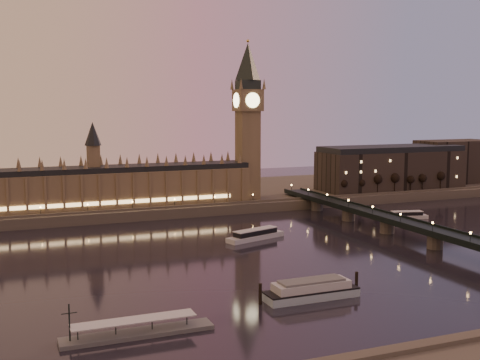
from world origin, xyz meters
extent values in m
plane|color=black|center=(0.00, 0.00, 0.00)|extent=(700.00, 700.00, 0.00)
cube|color=#423D35|center=(30.00, 165.00, 3.00)|extent=(560.00, 130.00, 6.00)
cube|color=brown|center=(-40.00, 121.00, 17.00)|extent=(180.00, 26.00, 22.00)
cube|color=black|center=(-40.00, 121.00, 29.60)|extent=(180.00, 22.00, 3.20)
cube|color=#FFCC7F|center=(-40.00, 107.50, 11.00)|extent=(153.00, 0.25, 2.20)
cube|color=brown|center=(54.00, 121.00, 35.00)|extent=(13.00, 13.00, 58.00)
cube|color=brown|center=(54.00, 121.00, 71.00)|extent=(16.00, 16.00, 14.00)
cylinder|color=#FFEAA5|center=(54.00, 112.82, 71.00)|extent=(9.60, 0.35, 9.60)
cylinder|color=#FFEAA5|center=(45.82, 121.00, 71.00)|extent=(0.35, 9.60, 9.60)
cube|color=black|center=(54.00, 121.00, 81.00)|extent=(13.00, 13.00, 6.00)
cone|color=black|center=(54.00, 121.00, 96.00)|extent=(17.68, 17.68, 24.00)
sphere|color=gold|center=(54.00, 121.00, 109.00)|extent=(2.00, 2.00, 2.00)
cube|color=black|center=(92.00, 0.00, 8.00)|extent=(13.00, 260.00, 2.00)
cube|color=black|center=(85.70, 0.00, 9.50)|extent=(0.60, 260.00, 1.00)
cube|color=black|center=(98.30, 0.00, 9.50)|extent=(0.60, 260.00, 1.00)
cube|color=black|center=(172.00, 127.00, 20.00)|extent=(110.00, 36.00, 28.00)
cube|color=black|center=(172.00, 127.00, 36.00)|extent=(108.00, 34.00, 4.00)
cube|color=black|center=(242.00, 139.00, 23.00)|extent=(60.00, 30.00, 34.00)
cylinder|color=black|center=(121.69, 109.00, 10.42)|extent=(0.70, 0.70, 8.84)
sphere|color=black|center=(121.69, 109.00, 15.04)|extent=(5.89, 5.89, 5.89)
cylinder|color=black|center=(134.95, 109.00, 10.42)|extent=(0.70, 0.70, 8.84)
sphere|color=black|center=(134.95, 109.00, 15.04)|extent=(5.89, 5.89, 5.89)
cylinder|color=black|center=(148.22, 109.00, 10.42)|extent=(0.70, 0.70, 8.84)
sphere|color=black|center=(148.22, 109.00, 15.04)|extent=(5.89, 5.89, 5.89)
cylinder|color=black|center=(161.48, 109.00, 10.42)|extent=(0.70, 0.70, 8.84)
sphere|color=black|center=(161.48, 109.00, 15.04)|extent=(5.89, 5.89, 5.89)
cylinder|color=black|center=(174.75, 109.00, 10.42)|extent=(0.70, 0.70, 8.84)
sphere|color=black|center=(174.75, 109.00, 15.04)|extent=(5.89, 5.89, 5.89)
cylinder|color=black|center=(188.01, 109.00, 10.42)|extent=(0.70, 0.70, 8.84)
sphere|color=black|center=(188.01, 109.00, 15.04)|extent=(5.89, 5.89, 5.89)
cylinder|color=black|center=(201.27, 109.00, 10.42)|extent=(0.70, 0.70, 8.84)
sphere|color=black|center=(201.27, 109.00, 15.04)|extent=(5.89, 5.89, 5.89)
cube|color=silver|center=(20.76, 31.11, 1.22)|extent=(33.96, 17.41, 2.45)
cube|color=black|center=(20.76, 31.11, 3.67)|extent=(25.31, 13.43, 2.45)
cube|color=silver|center=(20.76, 31.11, 5.12)|extent=(26.04, 13.92, 0.45)
cube|color=silver|center=(128.05, 49.30, 1.04)|extent=(25.42, 12.08, 2.09)
cube|color=black|center=(128.05, 49.30, 3.13)|extent=(18.93, 9.42, 2.09)
cube|color=silver|center=(128.05, 49.30, 4.36)|extent=(19.47, 9.78, 0.38)
cube|color=#99B3C3|center=(1.42, -62.95, 1.39)|extent=(34.29, 9.80, 2.78)
cube|color=black|center=(1.42, -62.95, 3.05)|extent=(34.29, 9.80, 0.54)
cube|color=silver|center=(1.42, -62.95, 4.71)|extent=(27.86, 8.70, 2.78)
cube|color=#595B5E|center=(1.42, -62.95, 6.47)|extent=(23.58, 7.61, 0.75)
cylinder|color=black|center=(-17.84, -62.05, 3.64)|extent=(1.18, 1.18, 7.28)
cylinder|color=black|center=(20.68, -61.86, 3.64)|extent=(1.18, 1.18, 7.28)
cube|color=#595B5E|center=(-62.70, -74.26, 0.65)|extent=(45.24, 7.54, 1.29)
cube|color=silver|center=(-63.78, -74.26, 4.90)|extent=(36.62, 6.46, 0.32)
cylinder|color=black|center=(-82.09, -74.26, 6.68)|extent=(0.43, 0.43, 10.77)
cylinder|color=black|center=(-82.09, -74.26, 9.37)|extent=(4.31, 0.26, 0.26)
camera|label=1|loc=(-98.42, -243.54, 67.28)|focal=45.00mm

